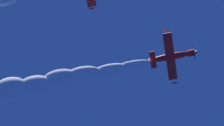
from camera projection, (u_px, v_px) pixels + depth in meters
airplane_lead at (173, 56)px, 85.48m from camera, size 8.92×9.81×3.23m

